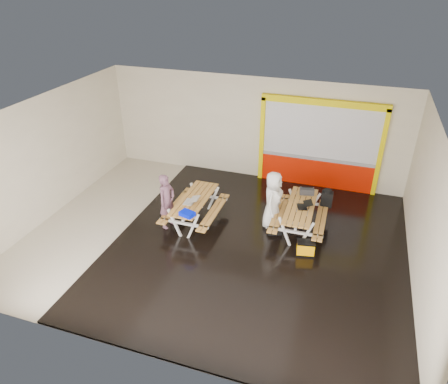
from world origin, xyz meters
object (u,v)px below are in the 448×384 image
(person_right, at_px, (273,200))
(dark_case, at_px, (275,231))
(fluke_bag, at_px, (306,248))
(picnic_table_left, at_px, (195,204))
(picnic_table_right, at_px, (300,212))
(toolbox, at_px, (307,191))
(laptop_right, at_px, (304,205))
(backpack, at_px, (327,198))
(blue_pouch, at_px, (187,214))
(person_left, at_px, (167,201))
(laptop_left, at_px, (191,201))

(person_right, xyz_separation_m, dark_case, (0.17, -0.34, -0.75))
(fluke_bag, bearing_deg, picnic_table_left, 170.89)
(picnic_table_right, height_order, fluke_bag, picnic_table_right)
(toolbox, xyz_separation_m, dark_case, (-0.65, -1.06, -0.80))
(picnic_table_left, relative_size, toolbox, 4.79)
(laptop_right, height_order, backpack, backpack)
(blue_pouch, distance_m, fluke_bag, 3.17)
(picnic_table_right, bearing_deg, picnic_table_left, -169.38)
(dark_case, bearing_deg, person_left, -168.15)
(blue_pouch, bearing_deg, backpack, 33.36)
(laptop_right, xyz_separation_m, fluke_bag, (0.25, -1.01, -0.65))
(toolbox, bearing_deg, person_right, -139.09)
(laptop_right, relative_size, backpack, 0.87)
(person_right, distance_m, backpack, 1.61)
(picnic_table_right, distance_m, dark_case, 0.87)
(laptop_left, xyz_separation_m, backpack, (3.52, 1.57, -0.13))
(picnic_table_right, xyz_separation_m, laptop_right, (0.10, -0.05, 0.25))
(person_left, bearing_deg, backpack, -54.06)
(person_left, xyz_separation_m, dark_case, (2.93, 0.62, -0.74))
(laptop_left, height_order, backpack, backpack)
(person_right, relative_size, laptop_right, 3.54)
(person_left, xyz_separation_m, person_right, (2.76, 0.96, 0.01))
(person_left, height_order, laptop_left, person_left)
(picnic_table_left, height_order, fluke_bag, picnic_table_left)
(laptop_left, xyz_separation_m, fluke_bag, (3.24, -0.28, -0.64))
(laptop_right, bearing_deg, blue_pouch, -154.13)
(picnic_table_right, relative_size, person_left, 1.33)
(laptop_right, height_order, dark_case, laptop_right)
(person_left, bearing_deg, person_right, -57.93)
(laptop_left, bearing_deg, laptop_right, 13.69)
(laptop_right, distance_m, dark_case, 1.08)
(picnic_table_right, bearing_deg, blue_pouch, -152.43)
(person_left, height_order, blue_pouch, person_left)
(laptop_right, relative_size, toolbox, 1.10)
(toolbox, bearing_deg, backpack, 9.37)
(laptop_left, bearing_deg, picnic_table_right, 15.15)
(backpack, bearing_deg, laptop_left, -155.98)
(picnic_table_right, bearing_deg, backpack, 51.47)
(person_right, height_order, laptop_right, person_right)
(laptop_left, bearing_deg, backpack, 24.02)
(person_right, bearing_deg, blue_pouch, 128.38)
(toolbox, relative_size, fluke_bag, 0.86)
(picnic_table_right, xyz_separation_m, backpack, (0.62, 0.78, 0.12))
(person_left, xyz_separation_m, toolbox, (3.59, 1.67, 0.06))
(person_right, distance_m, laptop_right, 0.87)
(dark_case, relative_size, fluke_bag, 0.77)
(picnic_table_right, xyz_separation_m, laptop_left, (-2.89, -0.78, 0.25))
(laptop_right, bearing_deg, laptop_left, -166.31)
(blue_pouch, bearing_deg, person_left, 150.70)
(laptop_right, distance_m, blue_pouch, 3.15)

